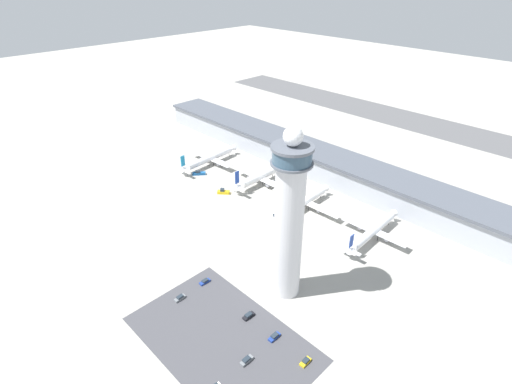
{
  "coord_description": "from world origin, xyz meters",
  "views": [
    {
      "loc": [
        138.06,
        -109.21,
        111.16
      ],
      "look_at": [
        8.71,
        18.02,
        6.82
      ],
      "focal_mm": 28.0,
      "sensor_mm": 36.0,
      "label": 1
    }
  ],
  "objects_px": {
    "airplane_gate_charlie": "(305,202)",
    "car_blue_compact": "(305,362)",
    "service_truck_fuel": "(199,173)",
    "airplane_gate_bravo": "(259,177)",
    "car_navy_sedan": "(247,360)",
    "car_yellow_taxi": "(249,316)",
    "car_grey_coupe": "(180,298)",
    "car_silver_sedan": "(205,282)",
    "airplane_gate_delta": "(373,231)",
    "service_truck_catering": "(223,192)",
    "control_tower": "(289,219)",
    "airplane_gate_alpha": "(210,158)",
    "service_truck_baggage": "(276,218)",
    "car_black_suv": "(274,337)"
  },
  "relations": [
    {
      "from": "airplane_gate_charlie",
      "to": "car_blue_compact",
      "type": "relative_size",
      "value": 9.77
    },
    {
      "from": "airplane_gate_charlie",
      "to": "service_truck_fuel",
      "type": "height_order",
      "value": "airplane_gate_charlie"
    },
    {
      "from": "airplane_gate_bravo",
      "to": "car_navy_sedan",
      "type": "relative_size",
      "value": 7.49
    },
    {
      "from": "car_blue_compact",
      "to": "car_yellow_taxi",
      "type": "distance_m",
      "value": 26.55
    },
    {
      "from": "car_blue_compact",
      "to": "car_grey_coupe",
      "type": "xyz_separation_m",
      "value": [
        -51.3,
        -12.39,
        0.06
      ]
    },
    {
      "from": "service_truck_fuel",
      "to": "car_silver_sedan",
      "type": "distance_m",
      "value": 95.04
    },
    {
      "from": "airplane_gate_delta",
      "to": "service_truck_catering",
      "type": "xyz_separation_m",
      "value": [
        -80.35,
        -21.95,
        -3.44
      ]
    },
    {
      "from": "service_truck_catering",
      "to": "service_truck_fuel",
      "type": "distance_m",
      "value": 28.09
    },
    {
      "from": "car_silver_sedan",
      "to": "airplane_gate_charlie",
      "type": "bearing_deg",
      "value": 96.21
    },
    {
      "from": "control_tower",
      "to": "service_truck_fuel",
      "type": "distance_m",
      "value": 113.19
    },
    {
      "from": "airplane_gate_alpha",
      "to": "airplane_gate_bravo",
      "type": "relative_size",
      "value": 1.25
    },
    {
      "from": "service_truck_baggage",
      "to": "airplane_gate_delta",
      "type": "bearing_deg",
      "value": 25.09
    },
    {
      "from": "airplane_gate_charlie",
      "to": "car_black_suv",
      "type": "relative_size",
      "value": 8.87
    },
    {
      "from": "control_tower",
      "to": "car_silver_sedan",
      "type": "height_order",
      "value": "control_tower"
    },
    {
      "from": "service_truck_fuel",
      "to": "car_blue_compact",
      "type": "bearing_deg",
      "value": -23.46
    },
    {
      "from": "car_silver_sedan",
      "to": "car_yellow_taxi",
      "type": "relative_size",
      "value": 0.98
    },
    {
      "from": "airplane_gate_bravo",
      "to": "service_truck_baggage",
      "type": "relative_size",
      "value": 5.11
    },
    {
      "from": "service_truck_baggage",
      "to": "car_grey_coupe",
      "type": "xyz_separation_m",
      "value": [
        11.6,
        -66.17,
        -0.3
      ]
    },
    {
      "from": "service_truck_baggage",
      "to": "car_yellow_taxi",
      "type": "bearing_deg",
      "value": -55.86
    },
    {
      "from": "control_tower",
      "to": "service_truck_baggage",
      "type": "height_order",
      "value": "control_tower"
    },
    {
      "from": "airplane_gate_charlie",
      "to": "car_yellow_taxi",
      "type": "bearing_deg",
      "value": -65.18
    },
    {
      "from": "airplane_gate_delta",
      "to": "car_silver_sedan",
      "type": "xyz_separation_m",
      "value": [
        -31.23,
        -73.57,
        -3.96
      ]
    },
    {
      "from": "car_silver_sedan",
      "to": "car_yellow_taxi",
      "type": "xyz_separation_m",
      "value": [
        25.28,
        0.14,
        0.09
      ]
    },
    {
      "from": "service_truck_catering",
      "to": "car_silver_sedan",
      "type": "height_order",
      "value": "service_truck_catering"
    },
    {
      "from": "airplane_gate_alpha",
      "to": "car_navy_sedan",
      "type": "xyz_separation_m",
      "value": [
        121.41,
        -82.75,
        -3.79
      ]
    },
    {
      "from": "airplane_gate_charlie",
      "to": "service_truck_fuel",
      "type": "relative_size",
      "value": 5.5
    },
    {
      "from": "car_silver_sedan",
      "to": "car_black_suv",
      "type": "bearing_deg",
      "value": 0.04
    },
    {
      "from": "control_tower",
      "to": "airplane_gate_bravo",
      "type": "height_order",
      "value": "control_tower"
    },
    {
      "from": "airplane_gate_delta",
      "to": "car_grey_coupe",
      "type": "relative_size",
      "value": 9.12
    },
    {
      "from": "airplane_gate_alpha",
      "to": "airplane_gate_delta",
      "type": "distance_m",
      "value": 114.41
    },
    {
      "from": "car_silver_sedan",
      "to": "airplane_gate_alpha",
      "type": "bearing_deg",
      "value": 140.06
    },
    {
      "from": "airplane_gate_delta",
      "to": "service_truck_baggage",
      "type": "relative_size",
      "value": 5.99
    },
    {
      "from": "airplane_gate_delta",
      "to": "car_blue_compact",
      "type": "xyz_separation_m",
      "value": [
        20.6,
        -73.59,
        -3.94
      ]
    },
    {
      "from": "control_tower",
      "to": "car_grey_coupe",
      "type": "distance_m",
      "value": 52.46
    },
    {
      "from": "airplane_gate_bravo",
      "to": "car_grey_coupe",
      "type": "relative_size",
      "value": 7.77
    },
    {
      "from": "service_truck_baggage",
      "to": "car_black_suv",
      "type": "relative_size",
      "value": 1.48
    },
    {
      "from": "airplane_gate_bravo",
      "to": "airplane_gate_delta",
      "type": "xyz_separation_m",
      "value": [
        74.16,
        0.57,
        -0.19
      ]
    },
    {
      "from": "service_truck_baggage",
      "to": "car_black_suv",
      "type": "distance_m",
      "value": 72.87
    },
    {
      "from": "airplane_gate_charlie",
      "to": "service_truck_fuel",
      "type": "distance_m",
      "value": 70.95
    },
    {
      "from": "airplane_gate_bravo",
      "to": "airplane_gate_charlie",
      "type": "distance_m",
      "value": 35.17
    },
    {
      "from": "service_truck_catering",
      "to": "car_yellow_taxi",
      "type": "height_order",
      "value": "service_truck_catering"
    },
    {
      "from": "car_black_suv",
      "to": "service_truck_catering",
      "type": "bearing_deg",
      "value": 149.41
    },
    {
      "from": "control_tower",
      "to": "car_yellow_taxi",
      "type": "xyz_separation_m",
      "value": [
        -0.12,
        -19.84,
        -32.91
      ]
    },
    {
      "from": "control_tower",
      "to": "airplane_gate_charlie",
      "type": "height_order",
      "value": "control_tower"
    },
    {
      "from": "car_grey_coupe",
      "to": "car_silver_sedan",
      "type": "bearing_deg",
      "value": 92.4
    },
    {
      "from": "car_navy_sedan",
      "to": "car_grey_coupe",
      "type": "height_order",
      "value": "car_navy_sedan"
    },
    {
      "from": "airplane_gate_alpha",
      "to": "car_blue_compact",
      "type": "bearing_deg",
      "value": -27.29
    },
    {
      "from": "airplane_gate_alpha",
      "to": "service_truck_fuel",
      "type": "height_order",
      "value": "airplane_gate_alpha"
    },
    {
      "from": "airplane_gate_charlie",
      "to": "car_silver_sedan",
      "type": "relative_size",
      "value": 9.03
    },
    {
      "from": "service_truck_fuel",
      "to": "car_silver_sedan",
      "type": "bearing_deg",
      "value": -35.99
    }
  ]
}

